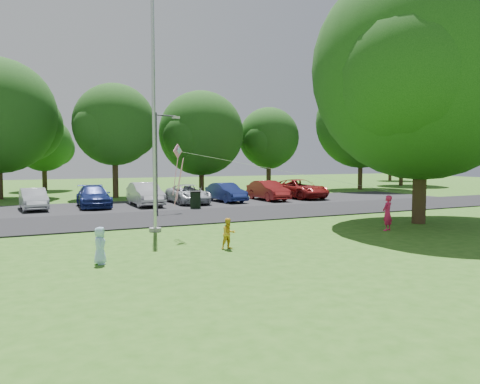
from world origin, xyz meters
name	(u,v)px	position (x,y,z in m)	size (l,w,h in m)	color
ground	(292,245)	(0.00, 0.00, 0.00)	(120.00, 120.00, 0.00)	#2C5C18
park_road	(200,216)	(0.00, 9.00, 0.03)	(60.00, 6.00, 0.06)	black
parking_strip	(163,205)	(0.00, 15.50, 0.03)	(42.00, 7.00, 0.06)	black
flagpole	(154,130)	(-3.50, 5.00, 4.17)	(0.50, 0.50, 10.00)	#B7BABF
street_lamp	(160,153)	(-1.25, 11.90, 3.35)	(1.55, 0.51, 5.58)	#3F3F44
trash_can	(195,200)	(1.06, 12.44, 0.54)	(0.67, 0.67, 1.06)	black
big_tree	(423,76)	(8.16, 2.00, 6.78)	(10.56, 10.05, 12.08)	#332316
tree_row	(150,126)	(1.59, 24.23, 5.71)	(64.35, 11.94, 10.88)	#332316
horizon_trees	(149,146)	(4.06, 33.88, 4.30)	(77.46, 7.20, 7.02)	#332316
parked_cars	(184,193)	(1.39, 15.51, 0.73)	(23.46, 5.28, 1.45)	silver
woman	(387,213)	(5.31, 1.02, 0.74)	(0.54, 0.35, 1.48)	#DF1D54
child_yellow	(229,234)	(-2.32, 0.29, 0.52)	(0.50, 0.39, 1.04)	gold
child_blue	(100,246)	(-6.56, -0.17, 0.54)	(0.53, 0.34, 1.08)	#A2CBF8
kite	(187,164)	(-2.76, 3.12, 2.80)	(8.64, 2.44, 2.36)	pink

